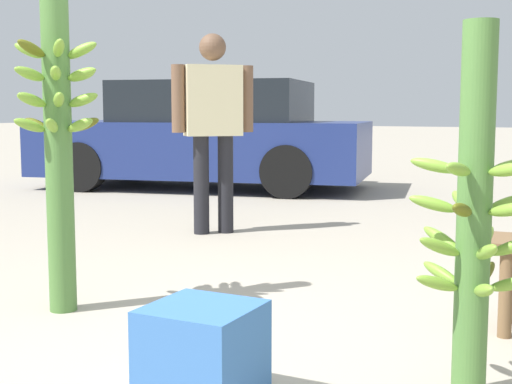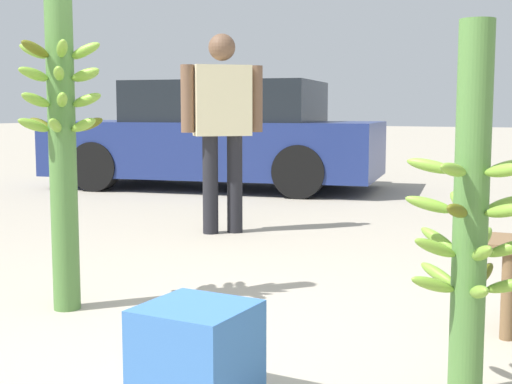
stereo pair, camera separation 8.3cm
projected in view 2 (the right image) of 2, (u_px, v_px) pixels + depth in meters
name	position (u px, v px, depth m)	size (l,w,h in m)	color
ground_plane	(184.00, 370.00, 2.72)	(80.00, 80.00, 0.00)	#A89E8C
banana_stalk_left	(62.00, 125.00, 3.45)	(0.43, 0.43, 1.72)	#4C7A38
banana_stalk_center	(471.00, 217.00, 2.38)	(0.44, 0.44, 1.28)	#4C7A38
vendor_person	(222.00, 117.00, 5.64)	(0.55, 0.53, 1.58)	black
parked_car	(218.00, 137.00, 8.99)	(4.37, 2.50, 1.34)	navy
produce_crate	(197.00, 356.00, 2.37)	(0.35, 0.35, 0.35)	#386BB2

